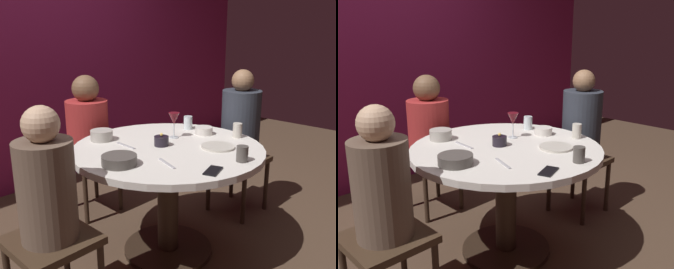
% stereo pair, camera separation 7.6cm
% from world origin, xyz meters
% --- Properties ---
extents(ground_plane, '(8.00, 8.00, 0.00)m').
position_xyz_m(ground_plane, '(0.00, 0.00, 0.00)').
color(ground_plane, '#4C3828').
extents(back_wall, '(6.00, 0.10, 2.60)m').
position_xyz_m(back_wall, '(0.00, 1.73, 1.30)').
color(back_wall, maroon).
rests_on(back_wall, ground).
extents(dining_table, '(1.22, 1.22, 0.75)m').
position_xyz_m(dining_table, '(0.00, 0.00, 0.58)').
color(dining_table, silver).
rests_on(dining_table, ground).
extents(seated_diner_left, '(0.40, 0.40, 1.14)m').
position_xyz_m(seated_diner_left, '(-0.85, 0.00, 0.70)').
color(seated_diner_left, '#3F2D1E').
rests_on(seated_diner_left, ground).
extents(seated_diner_back, '(0.40, 0.40, 1.13)m').
position_xyz_m(seated_diner_back, '(0.00, 0.88, 0.71)').
color(seated_diner_back, '#3F2D1E').
rests_on(seated_diner_back, ground).
extents(seated_diner_right, '(0.40, 0.40, 1.17)m').
position_xyz_m(seated_diner_right, '(0.84, 0.00, 0.72)').
color(seated_diner_right, '#3F2D1E').
rests_on(seated_diner_right, ground).
extents(candle_holder, '(0.09, 0.09, 0.08)m').
position_xyz_m(candle_holder, '(-0.01, 0.04, 0.78)').
color(candle_holder, black).
rests_on(candle_holder, dining_table).
extents(wine_glass, '(0.08, 0.08, 0.18)m').
position_xyz_m(wine_glass, '(0.17, 0.11, 0.88)').
color(wine_glass, silver).
rests_on(wine_glass, dining_table).
extents(dinner_plate, '(0.21, 0.21, 0.01)m').
position_xyz_m(dinner_plate, '(0.20, -0.25, 0.76)').
color(dinner_plate, beige).
rests_on(dinner_plate, dining_table).
extents(cell_phone, '(0.16, 0.11, 0.01)m').
position_xyz_m(cell_phone, '(-0.15, -0.47, 0.75)').
color(cell_phone, black).
rests_on(cell_phone, dining_table).
extents(bowl_serving_large, '(0.15, 0.15, 0.07)m').
position_xyz_m(bowl_serving_large, '(-0.20, 0.42, 0.78)').
color(bowl_serving_large, '#B2ADA3').
rests_on(bowl_serving_large, dining_table).
extents(bowl_salad_center, '(0.12, 0.12, 0.05)m').
position_xyz_m(bowl_salad_center, '(0.39, 0.01, 0.78)').
color(bowl_salad_center, silver).
rests_on(bowl_salad_center, dining_table).
extents(bowl_small_white, '(0.20, 0.20, 0.06)m').
position_xyz_m(bowl_small_white, '(-0.43, -0.04, 0.78)').
color(bowl_small_white, '#4C4742').
rests_on(bowl_small_white, dining_table).
extents(cup_near_candle, '(0.06, 0.06, 0.10)m').
position_xyz_m(cup_near_candle, '(0.42, 0.19, 0.80)').
color(cup_near_candle, silver).
rests_on(cup_near_candle, dining_table).
extents(cup_by_left_diner, '(0.07, 0.07, 0.09)m').
position_xyz_m(cup_by_left_diner, '(0.09, -0.49, 0.79)').
color(cup_by_left_diner, '#4C4742').
rests_on(cup_by_left_diner, dining_table).
extents(cup_by_right_diner, '(0.06, 0.06, 0.10)m').
position_xyz_m(cup_by_right_diner, '(0.48, -0.20, 0.80)').
color(cup_by_right_diner, beige).
rests_on(cup_by_right_diner, dining_table).
extents(fork_near_plate, '(0.03, 0.18, 0.01)m').
position_xyz_m(fork_near_plate, '(-0.18, 0.20, 0.75)').
color(fork_near_plate, '#B7B7BC').
rests_on(fork_near_plate, dining_table).
extents(knife_near_plate, '(0.07, 0.18, 0.01)m').
position_xyz_m(knife_near_plate, '(-0.23, -0.21, 0.75)').
color(knife_near_plate, '#B7B7BC').
rests_on(knife_near_plate, dining_table).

